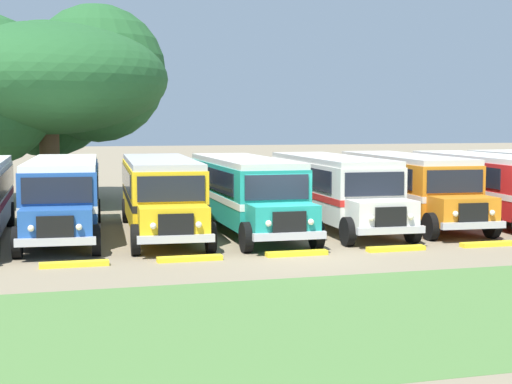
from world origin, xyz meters
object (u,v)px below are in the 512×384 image
object	(u,v)px
parked_bus_slot_4	(245,190)
parked_bus_slot_6	(406,185)
parked_bus_slot_3	(161,191)
parked_bus_slot_5	(333,187)
parked_bus_slot_7	(486,184)
broad_shade_tree	(44,82)
parked_bus_slot_2	(63,193)

from	to	relation	value
parked_bus_slot_4	parked_bus_slot_6	bearing A→B (deg)	96.01
parked_bus_slot_3	parked_bus_slot_5	xyz separation A→B (m)	(6.97, -0.03, 0.00)
parked_bus_slot_7	broad_shade_tree	distance (m)	22.28
parked_bus_slot_4	broad_shade_tree	size ratio (longest dim) A/B	0.79
parked_bus_slot_3	parked_bus_slot_4	world-z (taller)	same
parked_bus_slot_3	parked_bus_slot_6	bearing A→B (deg)	95.64
parked_bus_slot_2	parked_bus_slot_7	distance (m)	17.43
parked_bus_slot_6	parked_bus_slot_2	bearing A→B (deg)	-87.52
parked_bus_slot_5	parked_bus_slot_7	size ratio (longest dim) A/B	1.00
parked_bus_slot_3	parked_bus_slot_6	distance (m)	10.42
parked_bus_slot_4	parked_bus_slot_5	size ratio (longest dim) A/B	1.00
parked_bus_slot_2	parked_bus_slot_3	bearing A→B (deg)	87.31
parked_bus_slot_4	parked_bus_slot_6	size ratio (longest dim) A/B	1.00
parked_bus_slot_5	parked_bus_slot_4	bearing A→B (deg)	-83.52
parked_bus_slot_3	parked_bus_slot_7	distance (m)	13.85
parked_bus_slot_5	parked_bus_slot_7	bearing A→B (deg)	89.94
parked_bus_slot_2	parked_bus_slot_6	size ratio (longest dim) A/B	1.00
parked_bus_slot_3	parked_bus_slot_5	world-z (taller)	same
parked_bus_slot_2	parked_bus_slot_6	xyz separation A→B (m)	(13.99, -0.12, 0.00)
parked_bus_slot_5	parked_bus_slot_7	world-z (taller)	same
parked_bus_slot_4	broad_shade_tree	bearing A→B (deg)	-148.78
parked_bus_slot_5	broad_shade_tree	bearing A→B (deg)	-136.04
parked_bus_slot_6	parked_bus_slot_5	bearing A→B (deg)	-81.30
parked_bus_slot_2	broad_shade_tree	distance (m)	12.59
parked_bus_slot_2	parked_bus_slot_7	size ratio (longest dim) A/B	1.00
parked_bus_slot_3	parked_bus_slot_4	bearing A→B (deg)	87.68
parked_bus_slot_5	broad_shade_tree	distance (m)	17.09
broad_shade_tree	parked_bus_slot_2	bearing A→B (deg)	-87.34
parked_bus_slot_2	broad_shade_tree	world-z (taller)	broad_shade_tree
parked_bus_slot_3	parked_bus_slot_5	bearing A→B (deg)	93.64
parked_bus_slot_7	parked_bus_slot_5	bearing A→B (deg)	-88.28
parked_bus_slot_4	parked_bus_slot_7	bearing A→B (deg)	91.38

